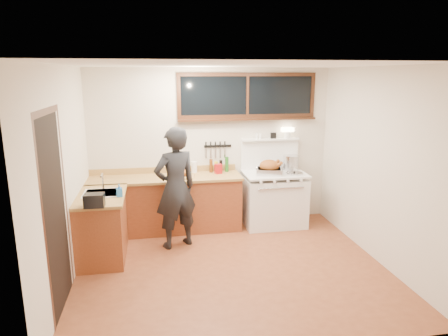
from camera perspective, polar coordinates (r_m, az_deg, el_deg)
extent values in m
cube|color=brown|center=(5.46, 1.08, -14.01)|extent=(4.00, 3.50, 0.02)
cube|color=beige|center=(6.71, -1.81, 3.01)|extent=(4.00, 0.05, 2.60)
cube|color=beige|center=(3.35, 7.12, -7.69)|extent=(4.00, 0.05, 2.60)
cube|color=beige|center=(5.03, -22.14, -1.48)|extent=(0.05, 3.50, 2.60)
cube|color=beige|center=(5.74, 21.39, 0.34)|extent=(0.05, 3.50, 2.60)
cube|color=white|center=(4.86, 1.22, 14.81)|extent=(4.00, 3.50, 0.05)
cube|color=brown|center=(6.55, -8.31, -5.25)|extent=(2.40, 0.60, 0.86)
cube|color=#A17A40|center=(6.41, -8.44, -1.46)|extent=(2.44, 0.64, 0.04)
cube|color=#A17A40|center=(6.68, -8.54, -0.25)|extent=(2.40, 0.03, 0.10)
sphere|color=#B78C38|center=(6.26, -17.51, -4.04)|extent=(0.03, 0.03, 0.03)
sphere|color=#B78C38|center=(6.21, -12.93, -3.88)|extent=(0.03, 0.03, 0.03)
sphere|color=#B78C38|center=(6.20, -8.30, -3.70)|extent=(0.03, 0.03, 0.03)
sphere|color=#B78C38|center=(6.23, -3.69, -3.49)|extent=(0.03, 0.03, 0.03)
sphere|color=#B78C38|center=(6.29, 0.38, -3.29)|extent=(0.03, 0.03, 0.03)
cube|color=brown|center=(5.82, -17.00, -8.13)|extent=(0.60, 1.05, 0.86)
cube|color=#A17A40|center=(5.67, -17.20, -3.88)|extent=(0.64, 1.09, 0.04)
cube|color=white|center=(5.75, -16.99, -4.04)|extent=(0.45, 0.40, 0.14)
cube|color=white|center=(5.73, -17.03, -3.42)|extent=(0.50, 0.45, 0.01)
cylinder|color=silver|center=(5.88, -16.91, -1.85)|extent=(0.02, 0.02, 0.24)
cylinder|color=silver|center=(5.77, -17.07, -1.00)|extent=(0.02, 0.18, 0.02)
cube|color=white|center=(6.79, 7.12, -4.71)|extent=(1.00, 0.70, 0.82)
cube|color=white|center=(6.66, 7.23, -0.82)|extent=(1.02, 0.72, 0.03)
cube|color=white|center=(6.45, 8.03, -4.68)|extent=(0.88, 0.02, 0.46)
cylinder|color=silver|center=(6.36, 8.18, -2.89)|extent=(0.75, 0.02, 0.02)
cylinder|color=white|center=(6.24, 5.30, -2.06)|extent=(0.04, 0.03, 0.04)
cylinder|color=white|center=(6.31, 7.23, -1.96)|extent=(0.04, 0.03, 0.04)
cylinder|color=white|center=(6.37, 9.12, -1.86)|extent=(0.04, 0.03, 0.04)
cylinder|color=white|center=(6.45, 10.97, -1.75)|extent=(0.04, 0.03, 0.04)
cube|color=white|center=(6.90, 6.51, 1.95)|extent=(1.00, 0.05, 0.50)
cube|color=white|center=(6.83, 6.64, 4.08)|extent=(1.00, 0.12, 0.03)
cylinder|color=white|center=(6.91, 9.05, 4.71)|extent=(0.11, 0.11, 0.11)
cube|color=#FFE5B2|center=(6.89, 9.08, 5.45)|extent=(0.20, 0.10, 0.07)
cube|color=black|center=(6.83, 7.06, 4.63)|extent=(0.09, 0.05, 0.10)
cylinder|color=white|center=(6.77, 5.19, 4.55)|extent=(0.04, 0.04, 0.09)
cylinder|color=white|center=(6.75, 4.70, 4.54)|extent=(0.04, 0.04, 0.09)
cube|color=black|center=(6.69, 3.37, 10.29)|extent=(2.20, 0.01, 0.62)
cube|color=black|center=(6.67, 3.42, 13.21)|extent=(2.32, 0.04, 0.06)
cube|color=black|center=(6.71, 3.34, 7.39)|extent=(2.32, 0.04, 0.06)
cube|color=black|center=(6.51, -6.50, 10.16)|extent=(0.06, 0.04, 0.62)
cube|color=black|center=(7.03, 12.51, 10.15)|extent=(0.06, 0.04, 0.62)
cube|color=black|center=(6.68, 3.38, 10.29)|extent=(0.04, 0.04, 0.62)
cube|color=black|center=(6.67, 3.43, 6.96)|extent=(2.32, 0.13, 0.03)
cube|color=black|center=(4.57, -22.84, -6.23)|extent=(0.01, 0.86, 2.10)
cube|color=black|center=(4.13, -24.21, -8.43)|extent=(0.01, 0.07, 2.10)
cube|color=black|center=(5.02, -21.63, -4.41)|extent=(0.01, 0.07, 2.10)
cube|color=black|center=(4.35, -24.07, 7.39)|extent=(0.01, 1.04, 0.07)
cube|color=black|center=(6.69, -0.92, 3.16)|extent=(0.46, 0.02, 0.04)
cube|color=silver|center=(6.66, -2.59, 2.14)|extent=(0.02, 0.00, 0.18)
cube|color=black|center=(6.64, -2.60, 3.33)|extent=(0.02, 0.02, 0.10)
cube|color=silver|center=(6.68, -1.91, 2.17)|extent=(0.02, 0.00, 0.18)
cube|color=black|center=(6.65, -1.92, 3.35)|extent=(0.02, 0.02, 0.10)
cube|color=silver|center=(6.69, -1.23, 2.19)|extent=(0.02, 0.00, 0.18)
cube|color=black|center=(6.66, -1.24, 3.37)|extent=(0.02, 0.02, 0.10)
cube|color=silver|center=(6.70, -0.55, 2.22)|extent=(0.03, 0.00, 0.18)
cube|color=black|center=(6.67, -0.56, 3.40)|extent=(0.02, 0.02, 0.10)
cube|color=silver|center=(6.71, 0.12, 2.24)|extent=(0.03, 0.00, 0.18)
cube|color=black|center=(6.69, 0.12, 3.42)|extent=(0.02, 0.02, 0.10)
imported|color=black|center=(5.80, -6.95, -2.87)|extent=(0.77, 0.65, 1.78)
imported|color=blue|center=(5.50, -14.73, -3.11)|extent=(0.09, 0.09, 0.17)
cube|color=black|center=(5.16, -18.04, -4.42)|extent=(0.25, 0.17, 0.17)
cube|color=#A17A40|center=(6.37, -6.18, -1.21)|extent=(0.48, 0.40, 0.02)
ellipsoid|color=brown|center=(6.36, -6.20, -0.64)|extent=(0.26, 0.21, 0.13)
sphere|color=brown|center=(6.41, -5.30, -0.28)|extent=(0.05, 0.05, 0.05)
sphere|color=brown|center=(6.31, -5.22, -0.49)|extent=(0.05, 0.05, 0.05)
cube|color=silver|center=(6.55, 6.48, -0.46)|extent=(0.48, 0.41, 0.10)
cube|color=#3F3F42|center=(6.54, 6.48, -0.16)|extent=(0.42, 0.35, 0.03)
torus|color=silver|center=(6.48, 4.65, -0.11)|extent=(0.04, 0.10, 0.10)
torus|color=silver|center=(6.60, 8.29, 0.04)|extent=(0.04, 0.10, 0.10)
ellipsoid|color=brown|center=(6.53, 6.50, 0.31)|extent=(0.37, 0.32, 0.21)
cylinder|color=brown|center=(6.48, 7.63, 0.36)|extent=(0.12, 0.08, 0.09)
sphere|color=brown|center=(6.49, 8.14, 0.68)|extent=(0.06, 0.06, 0.06)
cylinder|color=brown|center=(6.63, 7.22, 0.66)|extent=(0.12, 0.08, 0.09)
sphere|color=brown|center=(6.64, 7.73, 0.97)|extent=(0.06, 0.06, 0.06)
cylinder|color=silver|center=(6.91, 9.52, 0.80)|extent=(0.33, 0.33, 0.25)
cylinder|color=silver|center=(6.85, 7.55, 0.17)|extent=(0.16, 0.16, 0.11)
cylinder|color=black|center=(6.96, 7.37, 0.75)|extent=(0.03, 0.15, 0.02)
cylinder|color=silver|center=(6.64, 10.01, -0.73)|extent=(0.29, 0.29, 0.02)
sphere|color=black|center=(6.63, 10.02, -0.58)|extent=(0.03, 0.03, 0.03)
cube|color=#A01113|center=(6.54, -0.82, -0.12)|extent=(0.13, 0.11, 0.16)
cylinder|color=white|center=(6.63, -4.29, 0.14)|extent=(0.12, 0.12, 0.18)
cylinder|color=black|center=(6.63, -1.87, 0.32)|extent=(0.06, 0.06, 0.22)
cylinder|color=black|center=(6.64, -1.13, 0.18)|extent=(0.06, 0.06, 0.18)
cylinder|color=black|center=(6.65, -0.45, 0.29)|extent=(0.05, 0.05, 0.20)
cylinder|color=black|center=(6.67, 0.40, 0.53)|extent=(0.06, 0.06, 0.25)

